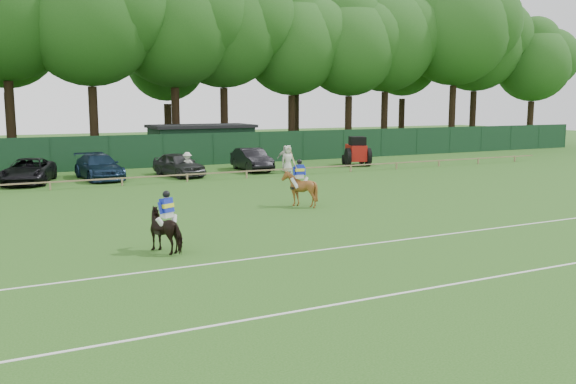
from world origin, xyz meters
TOP-DOWN VIEW (x-y plane):
  - ground at (0.00, 0.00)m, footprint 160.00×160.00m
  - horse_dark at (-4.92, 1.18)m, footprint 1.50×1.89m
  - horse_chestnut at (3.11, 7.00)m, footprint 1.59×1.74m
  - suv_black at (-7.86, 21.61)m, footprint 3.89×5.92m
  - sedan_navy at (-3.67, 21.77)m, footprint 2.70×5.66m
  - hatch_grey at (1.37, 21.01)m, footprint 2.85×4.94m
  - estate_black at (6.99, 21.75)m, footprint 1.95×4.96m
  - spectator_left at (1.65, 19.98)m, footprint 1.24×1.02m
  - spectator_mid at (8.95, 20.35)m, footprint 1.16×0.70m
  - spectator_right at (8.68, 19.31)m, footprint 0.96×0.66m
  - rider_dark at (-4.92, 1.17)m, footprint 0.88×0.61m
  - rider_chestnut at (3.11, 6.98)m, footprint 0.93×0.65m
  - pitch_lines at (0.00, -3.50)m, footprint 60.00×5.10m
  - pitch_rail at (0.00, 18.00)m, footprint 62.10×0.10m
  - perimeter_fence at (0.00, 27.00)m, footprint 92.08×0.08m
  - utility_shed at (6.00, 30.00)m, footprint 8.40×4.40m
  - tree_row at (2.00, 35.00)m, footprint 96.00×12.00m
  - tractor at (15.66, 21.36)m, footprint 2.57×3.12m

SIDE VIEW (x-z plane):
  - ground at x=0.00m, z-range 0.00..0.00m
  - tree_row at x=2.00m, z-range -10.50..10.50m
  - pitch_lines at x=0.00m, z-range 0.00..0.01m
  - pitch_rail at x=0.00m, z-range 0.20..0.70m
  - horse_dark at x=-4.92m, z-range 0.00..1.46m
  - suv_black at x=-7.86m, z-range 0.00..1.51m
  - hatch_grey at x=1.37m, z-range 0.00..1.58m
  - sedan_navy at x=-3.67m, z-range 0.00..1.59m
  - estate_black at x=6.99m, z-range 0.00..1.61m
  - spectator_left at x=1.65m, z-range 0.00..1.67m
  - horse_chestnut at x=3.11m, z-range 0.00..1.70m
  - spectator_mid at x=8.95m, z-range 0.00..1.85m
  - spectator_right at x=8.68m, z-range 0.00..1.87m
  - tractor at x=15.66m, z-range -0.06..2.20m
  - perimeter_fence at x=0.00m, z-range 0.00..2.50m
  - rider_dark at x=-4.92m, z-range 0.70..2.11m
  - utility_shed at x=6.00m, z-range 0.02..3.06m
  - rider_chestnut at x=3.11m, z-range 0.58..2.63m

